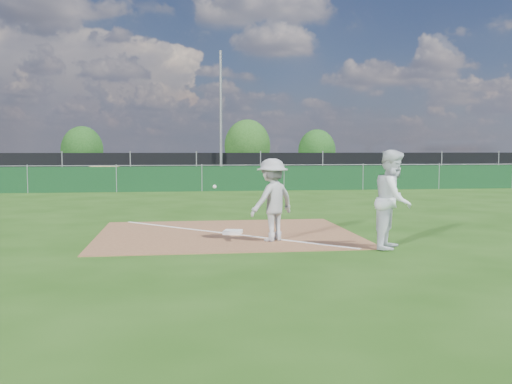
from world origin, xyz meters
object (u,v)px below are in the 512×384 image
car_right (250,168)px  tree_right (317,151)px  light_pole (221,117)px  car_left (117,167)px  first_base (233,232)px  tree_left (82,150)px  tree_mid (247,146)px  car_mid (155,169)px  play_at_first (272,200)px  runner (393,199)px

car_right → tree_right: (6.49, 6.43, 1.20)m
light_pole → car_left: bearing=140.9°
first_base → car_right: size_ratio=0.09×
tree_left → tree_mid: size_ratio=0.86×
light_pole → car_mid: size_ratio=1.93×
play_at_first → car_right: size_ratio=0.41×
runner → car_left: 30.85m
car_mid → tree_left: 8.83m
car_right → tree_right: tree_right is taller
first_base → car_left: bearing=101.3°
light_pole → car_right: 6.68m
play_at_first → tree_left: (-9.40, 33.64, 1.05)m
tree_mid → tree_right: (5.93, 0.48, -0.39)m
play_at_first → tree_mid: size_ratio=0.44×
car_left → car_right: 9.28m
car_left → runner: bearing=-168.8°
runner → tree_left: bearing=49.9°
first_base → car_mid: car_mid is taller
play_at_first → tree_left: tree_left is taller
car_right → car_left: bearing=64.1°
car_left → car_right: size_ratio=0.92×
tree_right → tree_mid: bearing=-175.4°
runner → tree_left: tree_left is taller
car_mid → car_right: car_right is taller
play_at_first → car_left: play_at_first is taller
runner → tree_right: (7.25, 35.79, 0.90)m
first_base → runner: (3.04, -2.31, 0.94)m
light_pole → car_right: bearing=65.1°
car_mid → tree_mid: 10.14m
play_at_first → car_mid: size_ratio=0.47×
car_right → play_at_first: bearing=149.7°
tree_right → first_base: bearing=-107.1°
play_at_first → tree_right: (9.53, 34.58, 0.99)m
runner → car_left: size_ratio=0.46×
light_pole → car_left: (-6.84, 5.56, -3.25)m
play_at_first → tree_left: bearing=105.6°
first_base → car_left: 27.89m
light_pole → tree_left: bearing=132.9°
tree_mid → tree_right: size_ratio=1.20×
runner → car_mid: 28.92m
car_left → tree_mid: (9.84, 5.66, 1.54)m
first_base → car_left: size_ratio=0.09×
light_pole → car_mid: light_pole is taller
runner → car_mid: (-5.86, 28.32, -0.31)m
light_pole → runner: 24.34m
runner → car_left: bearing=47.4°
car_left → tree_right: (15.77, 6.13, 1.15)m
light_pole → runner: bearing=-86.0°
light_pole → tree_left: size_ratio=2.10×
light_pole → car_right: size_ratio=1.68×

